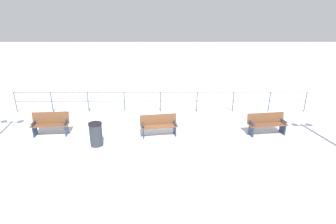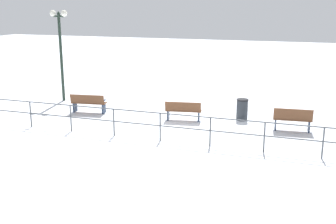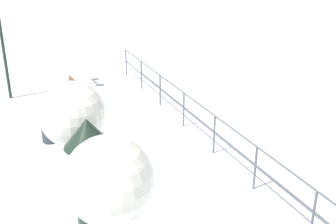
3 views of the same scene
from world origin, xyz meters
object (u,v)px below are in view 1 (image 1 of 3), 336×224
bench_nearest (50,124)px  trash_bin (96,134)px  bench_second (159,125)px  bench_third (267,123)px

bench_nearest → trash_bin: (0.98, 2.09, -0.03)m
bench_nearest → trash_bin: size_ratio=1.64×
bench_second → trash_bin: trash_bin is taller
bench_third → trash_bin: bearing=-89.3°
bench_second → trash_bin: 2.48m
bench_second → trash_bin: (0.90, -2.31, 0.01)m
bench_third → trash_bin: trash_bin is taller
bench_nearest → bench_third: bench_nearest is taller
bench_second → bench_nearest: bearing=-100.7°
bench_nearest → bench_second: bearing=83.9°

